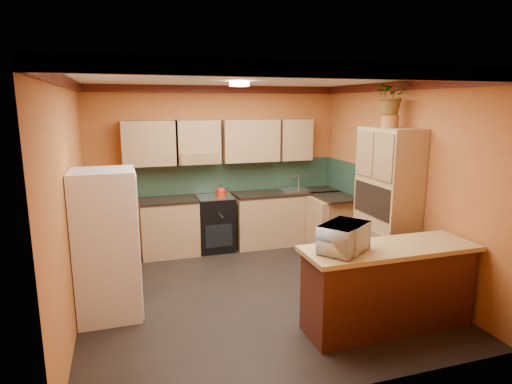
# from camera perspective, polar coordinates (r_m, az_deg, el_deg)

# --- Properties ---
(room_shell) EXTENTS (4.24, 4.24, 2.72)m
(room_shell) POSITION_cam_1_polar(r_m,az_deg,el_deg) (5.48, -1.08, 8.38)
(room_shell) COLOR black
(room_shell) RESTS_ON ground
(base_cabinets_back) EXTENTS (3.65, 0.60, 0.88)m
(base_cabinets_back) POSITION_cam_1_polar(r_m,az_deg,el_deg) (7.33, -0.71, -3.88)
(base_cabinets_back) COLOR #A58157
(base_cabinets_back) RESTS_ON ground
(countertop_back) EXTENTS (3.65, 0.62, 0.04)m
(countertop_back) POSITION_cam_1_polar(r_m,az_deg,el_deg) (7.22, -0.72, -0.36)
(countertop_back) COLOR black
(countertop_back) RESTS_ON base_cabinets_back
(stove) EXTENTS (0.58, 0.58, 0.91)m
(stove) POSITION_cam_1_polar(r_m,az_deg,el_deg) (7.18, -5.50, -4.15)
(stove) COLOR black
(stove) RESTS_ON ground
(kettle) EXTENTS (0.22, 0.22, 0.18)m
(kettle) POSITION_cam_1_polar(r_m,az_deg,el_deg) (7.02, -4.70, 0.09)
(kettle) COLOR #B31C0B
(kettle) RESTS_ON stove
(sink) EXTENTS (0.48, 0.40, 0.03)m
(sink) POSITION_cam_1_polar(r_m,az_deg,el_deg) (7.47, 4.98, 0.28)
(sink) COLOR silver
(sink) RESTS_ON countertop_back
(base_cabinets_right) EXTENTS (0.60, 0.80, 0.88)m
(base_cabinets_right) POSITION_cam_1_polar(r_m,az_deg,el_deg) (7.26, 10.52, -4.23)
(base_cabinets_right) COLOR #A58157
(base_cabinets_right) RESTS_ON ground
(countertop_right) EXTENTS (0.62, 0.80, 0.04)m
(countertop_right) POSITION_cam_1_polar(r_m,az_deg,el_deg) (7.15, 10.65, -0.68)
(countertop_right) COLOR black
(countertop_right) RESTS_ON base_cabinets_right
(fridge) EXTENTS (0.68, 0.66, 1.70)m
(fridge) POSITION_cam_1_polar(r_m,az_deg,el_deg) (5.12, -19.29, -6.65)
(fridge) COLOR white
(fridge) RESTS_ON ground
(pantry) EXTENTS (0.48, 0.90, 2.10)m
(pantry) POSITION_cam_1_polar(r_m,az_deg,el_deg) (6.04, 17.06, -1.80)
(pantry) COLOR #A58157
(pantry) RESTS_ON ground
(fern_pot) EXTENTS (0.22, 0.22, 0.16)m
(fern_pot) POSITION_cam_1_polar(r_m,az_deg,el_deg) (5.93, 17.43, 8.99)
(fern_pot) COLOR #A55928
(fern_pot) RESTS_ON pantry
(fern) EXTENTS (0.53, 0.49, 0.51)m
(fern) POSITION_cam_1_polar(r_m,az_deg,el_deg) (5.93, 17.63, 12.21)
(fern) COLOR #A58157
(fern) RESTS_ON fern_pot
(breakfast_bar) EXTENTS (1.80, 0.55, 0.88)m
(breakfast_bar) POSITION_cam_1_polar(r_m,az_deg,el_deg) (4.93, 17.10, -12.32)
(breakfast_bar) COLOR #4A2011
(breakfast_bar) RESTS_ON ground
(bar_top) EXTENTS (1.90, 0.65, 0.05)m
(bar_top) POSITION_cam_1_polar(r_m,az_deg,el_deg) (4.77, 17.43, -7.19)
(bar_top) COLOR tan
(bar_top) RESTS_ON breakfast_bar
(microwave) EXTENTS (0.64, 0.60, 0.29)m
(microwave) POSITION_cam_1_polar(r_m,az_deg,el_deg) (4.43, 11.65, -5.98)
(microwave) COLOR white
(microwave) RESTS_ON bar_top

